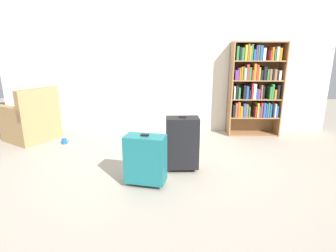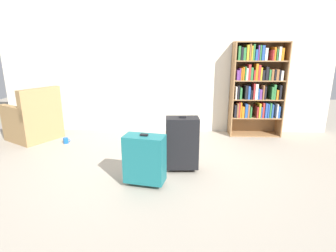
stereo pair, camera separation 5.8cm
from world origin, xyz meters
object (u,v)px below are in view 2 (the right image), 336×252
(bookshelf, at_px, (256,86))
(armchair, at_px, (34,121))
(suitcase_black, at_px, (182,143))
(mug, at_px, (66,141))
(suitcase_teal, at_px, (145,159))

(bookshelf, height_order, armchair, bookshelf)
(suitcase_black, bearing_deg, mug, 153.15)
(bookshelf, distance_m, mug, 3.37)
(armchair, bearing_deg, suitcase_black, -25.10)
(bookshelf, relative_size, suitcase_black, 2.26)
(armchair, distance_m, suitcase_black, 2.77)
(bookshelf, xyz_separation_m, armchair, (-3.81, -0.39, -0.57))
(suitcase_black, distance_m, suitcase_teal, 0.59)
(mug, xyz_separation_m, suitcase_teal, (1.48, -1.37, 0.27))
(armchair, bearing_deg, mug, -19.31)
(armchair, xyz_separation_m, mug, (0.61, -0.21, -0.27))
(bookshelf, height_order, suitcase_black, bookshelf)
(suitcase_black, bearing_deg, suitcase_teal, -136.28)
(bookshelf, xyz_separation_m, suitcase_black, (-1.30, -1.57, -0.52))
(mug, distance_m, suitcase_teal, 2.03)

